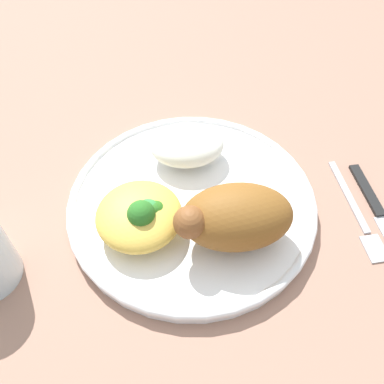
{
  "coord_description": "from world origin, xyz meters",
  "views": [
    {
      "loc": [
        0.03,
        0.29,
        0.39
      ],
      "look_at": [
        0.0,
        0.0,
        0.03
      ],
      "focal_mm": 38.32,
      "sensor_mm": 36.0,
      "label": 1
    }
  ],
  "objects_px": {
    "plate": "(192,202)",
    "knife": "(381,215)",
    "rice_pile": "(187,145)",
    "mac_cheese_with_broccoli": "(140,215)",
    "fork": "(358,215)",
    "roasted_chicken": "(234,217)"
  },
  "relations": [
    {
      "from": "rice_pile",
      "to": "plate",
      "type": "bearing_deg",
      "value": 89.46
    },
    {
      "from": "mac_cheese_with_broccoli",
      "to": "roasted_chicken",
      "type": "bearing_deg",
      "value": 167.53
    },
    {
      "from": "roasted_chicken",
      "to": "plate",
      "type": "bearing_deg",
      "value": -55.41
    },
    {
      "from": "plate",
      "to": "roasted_chicken",
      "type": "height_order",
      "value": "roasted_chicken"
    },
    {
      "from": "plate",
      "to": "knife",
      "type": "height_order",
      "value": "plate"
    },
    {
      "from": "roasted_chicken",
      "to": "knife",
      "type": "distance_m",
      "value": 0.19
    },
    {
      "from": "mac_cheese_with_broccoli",
      "to": "plate",
      "type": "bearing_deg",
      "value": -149.97
    },
    {
      "from": "fork",
      "to": "knife",
      "type": "xyz_separation_m",
      "value": [
        -0.03,
        0.0,
        0.0
      ]
    },
    {
      "from": "roasted_chicken",
      "to": "mac_cheese_with_broccoli",
      "type": "xyz_separation_m",
      "value": [
        0.1,
        -0.02,
        -0.01
      ]
    },
    {
      "from": "rice_pile",
      "to": "mac_cheese_with_broccoli",
      "type": "bearing_deg",
      "value": 59.91
    },
    {
      "from": "rice_pile",
      "to": "mac_cheese_with_broccoli",
      "type": "height_order",
      "value": "mac_cheese_with_broccoli"
    },
    {
      "from": "fork",
      "to": "knife",
      "type": "height_order",
      "value": "knife"
    },
    {
      "from": "mac_cheese_with_broccoli",
      "to": "knife",
      "type": "distance_m",
      "value": 0.28
    },
    {
      "from": "fork",
      "to": "knife",
      "type": "distance_m",
      "value": 0.03
    },
    {
      "from": "mac_cheese_with_broccoli",
      "to": "knife",
      "type": "relative_size",
      "value": 0.49
    },
    {
      "from": "fork",
      "to": "knife",
      "type": "relative_size",
      "value": 0.75
    },
    {
      "from": "rice_pile",
      "to": "fork",
      "type": "distance_m",
      "value": 0.22
    },
    {
      "from": "fork",
      "to": "mac_cheese_with_broccoli",
      "type": "bearing_deg",
      "value": 0.76
    },
    {
      "from": "roasted_chicken",
      "to": "mac_cheese_with_broccoli",
      "type": "relative_size",
      "value": 1.31
    },
    {
      "from": "mac_cheese_with_broccoli",
      "to": "knife",
      "type": "height_order",
      "value": "mac_cheese_with_broccoli"
    },
    {
      "from": "plate",
      "to": "rice_pile",
      "type": "distance_m",
      "value": 0.07
    },
    {
      "from": "plate",
      "to": "knife",
      "type": "relative_size",
      "value": 1.5
    }
  ]
}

